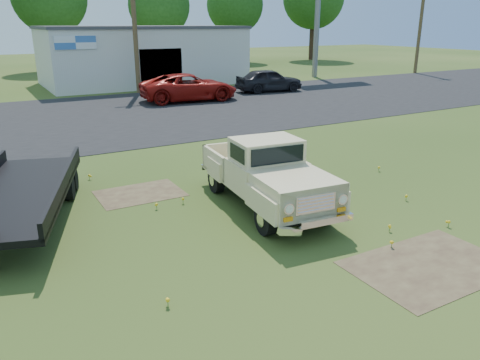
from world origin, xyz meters
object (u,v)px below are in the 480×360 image
flatbed_trailer (19,188)px  dark_sedan (269,80)px  red_pickup (189,87)px  vintage_pickup_truck (266,173)px

flatbed_trailer → dark_sedan: 22.55m
flatbed_trailer → red_pickup: (10.44, 14.35, -0.04)m
red_pickup → dark_sedan: bearing=-75.6°
red_pickup → dark_sedan: (6.14, 0.93, -0.03)m
flatbed_trailer → red_pickup: size_ratio=1.07×
red_pickup → dark_sedan: size_ratio=1.28×
vintage_pickup_truck → red_pickup: bearing=78.2°
vintage_pickup_truck → dark_sedan: 20.55m
vintage_pickup_truck → flatbed_trailer: 5.67m
dark_sedan → red_pickup: bearing=106.1°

